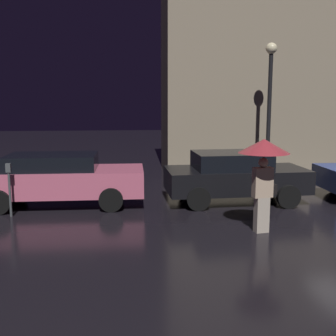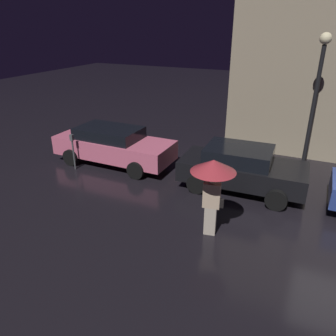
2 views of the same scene
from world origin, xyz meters
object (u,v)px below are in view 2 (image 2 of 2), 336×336
parking_meter (73,148)px  parked_car_black (241,168)px  parked_car_pink (113,145)px  pedestrian_with_umbrella (213,175)px  street_lamp_near (317,86)px

parking_meter → parked_car_black: bearing=9.6°
parked_car_pink → pedestrian_with_umbrella: 5.74m
parked_car_pink → parking_meter: size_ratio=3.42×
pedestrian_with_umbrella → parking_meter: (-5.89, 1.81, -0.84)m
parked_car_black → parking_meter: parked_car_black is taller
parked_car_black → street_lamp_near: (1.77, 2.42, 2.37)m
street_lamp_near → parking_meter: bearing=-156.1°
street_lamp_near → parked_car_pink: bearing=-160.8°
parked_car_black → parking_meter: (-6.00, -1.02, 0.08)m
pedestrian_with_umbrella → parking_meter: pedestrian_with_umbrella is taller
pedestrian_with_umbrella → parked_car_black: bearing=78.1°
pedestrian_with_umbrella → street_lamp_near: street_lamp_near is taller
parked_car_pink → parked_car_black: 4.97m
parking_meter → street_lamp_near: bearing=23.9°
street_lamp_near → pedestrian_with_umbrella: bearing=-109.7°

